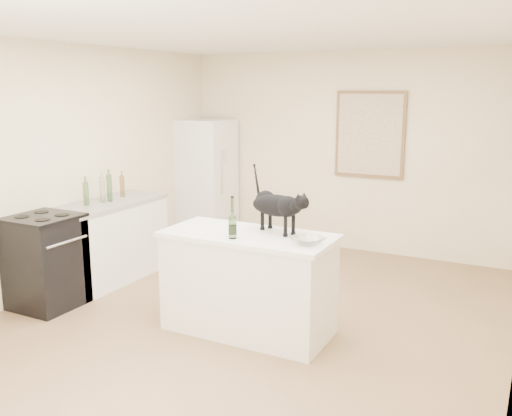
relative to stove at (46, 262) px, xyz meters
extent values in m
plane|color=#936D4E|center=(1.95, 0.60, -0.45)|extent=(5.50, 5.50, 0.00)
plane|color=white|center=(1.95, 0.60, 2.15)|extent=(5.50, 5.50, 0.00)
plane|color=#FFECC5|center=(1.95, 3.35, 0.85)|extent=(4.50, 0.00, 4.50)
plane|color=#FFECC5|center=(-0.30, 0.60, 0.85)|extent=(0.00, 5.50, 5.50)
cube|color=white|center=(2.05, 0.40, -0.02)|extent=(1.44, 0.67, 0.86)
cube|color=white|center=(2.05, 0.40, 0.43)|extent=(1.50, 0.70, 0.04)
cube|color=white|center=(0.00, 0.90, -0.02)|extent=(0.60, 1.40, 0.86)
cube|color=gray|center=(0.00, 0.90, 0.43)|extent=(0.62, 1.44, 0.04)
cube|color=black|center=(0.00, 0.00, 0.00)|extent=(0.60, 0.60, 0.90)
cube|color=white|center=(0.00, 2.95, 0.40)|extent=(0.68, 0.68, 1.70)
cube|color=brown|center=(2.25, 3.32, 1.10)|extent=(0.90, 0.03, 1.10)
cube|color=beige|center=(2.25, 3.30, 1.10)|extent=(0.82, 0.00, 1.02)
cylinder|color=#305C24|center=(2.01, 0.20, 0.61)|extent=(0.08, 0.08, 0.31)
imported|color=white|center=(2.64, 0.31, 0.48)|extent=(0.34, 0.34, 0.06)
cube|color=silver|center=(0.34, 2.93, 0.76)|extent=(0.02, 0.12, 0.15)
cylinder|color=#ABB9AE|center=(-0.02, 0.87, 0.59)|extent=(0.06, 0.06, 0.28)
cylinder|color=brown|center=(-0.03, 1.20, 0.57)|extent=(0.06, 0.06, 0.24)
cylinder|color=#21571E|center=(-0.05, 0.65, 0.58)|extent=(0.06, 0.06, 0.25)
cylinder|color=#1B5122|center=(0.01, 0.95, 0.60)|extent=(0.06, 0.06, 0.30)
camera|label=1|loc=(4.26, -3.71, 1.67)|focal=39.15mm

